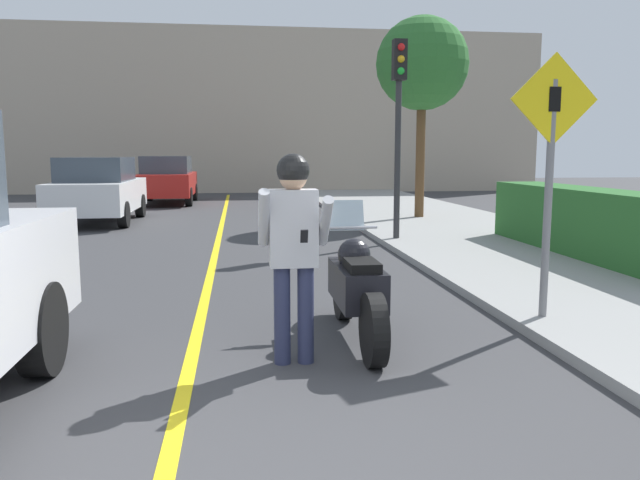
# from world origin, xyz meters

# --- Properties ---
(sidewalk_curb) EXTENTS (4.40, 44.00, 0.11)m
(sidewalk_curb) POSITION_xyz_m (4.80, 4.00, 0.05)
(sidewalk_curb) COLOR gray
(sidewalk_curb) RESTS_ON ground
(road_center_line) EXTENTS (0.12, 36.00, 0.01)m
(road_center_line) POSITION_xyz_m (-0.60, 6.00, 0.00)
(road_center_line) COLOR yellow
(road_center_line) RESTS_ON ground
(building_backdrop) EXTENTS (28.00, 1.20, 7.32)m
(building_backdrop) POSITION_xyz_m (0.00, 26.00, 3.66)
(building_backdrop) COLOR #B2A38E
(building_backdrop) RESTS_ON ground
(motorcycle) EXTENTS (0.62, 2.17, 1.30)m
(motorcycle) POSITION_xyz_m (0.94, 2.68, 0.51)
(motorcycle) COLOR black
(motorcycle) RESTS_ON ground
(person_biker) EXTENTS (0.59, 0.48, 1.78)m
(person_biker) POSITION_xyz_m (0.28, 2.06, 1.10)
(person_biker) COLOR #282D4C
(person_biker) RESTS_ON ground
(crossing_sign) EXTENTS (0.91, 0.08, 2.66)m
(crossing_sign) POSITION_xyz_m (2.94, 2.87, 1.70)
(crossing_sign) COLOR slate
(crossing_sign) RESTS_ON sidewalk_curb
(traffic_light) EXTENTS (0.26, 0.30, 3.83)m
(traffic_light) POSITION_xyz_m (2.94, 8.92, 2.76)
(traffic_light) COLOR #2D2D30
(traffic_light) RESTS_ON sidewalk_curb
(hedge_row) EXTENTS (0.90, 5.66, 1.09)m
(hedge_row) POSITION_xyz_m (5.60, 6.48, 0.65)
(hedge_row) COLOR #286028
(hedge_row) RESTS_ON sidewalk_curb
(street_tree) EXTENTS (2.39, 2.39, 5.16)m
(street_tree) POSITION_xyz_m (4.59, 12.96, 4.04)
(street_tree) COLOR brown
(street_tree) RESTS_ON sidewalk_curb
(parked_car_white) EXTENTS (1.88, 4.20, 1.68)m
(parked_car_white) POSITION_xyz_m (-3.74, 13.55, 0.86)
(parked_car_white) COLOR black
(parked_car_white) RESTS_ON ground
(parked_car_red) EXTENTS (1.88, 4.20, 1.68)m
(parked_car_red) POSITION_xyz_m (-2.66, 19.60, 0.86)
(parked_car_red) COLOR black
(parked_car_red) RESTS_ON ground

